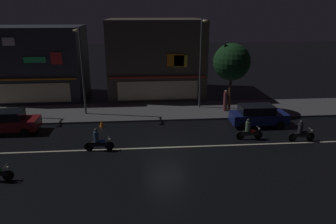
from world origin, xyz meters
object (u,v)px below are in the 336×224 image
Objects in this scene: parked_car_trailing at (7,122)px; motorcycle_opposite_lane at (301,132)px; pedestrian_on_sidewalk at (225,101)px; motorcycle_lead at (249,131)px; parked_car_near_kerb at (258,115)px; motorcycle_trailing_far at (98,141)px; streetlamp_east at (201,57)px; traffic_cone at (102,123)px; streetlamp_mid at (81,65)px.

parked_car_trailing reaches higher than motorcycle_opposite_lane.
parked_car_trailing is (-17.19, -3.51, -0.14)m from pedestrian_on_sidewalk.
pedestrian_on_sidewalk is at bearing -168.45° from parked_car_trailing.
motorcycle_opposite_lane is at bearing -14.29° from motorcycle_lead.
parked_car_trailing is at bearing 179.61° from parked_car_near_kerb.
parked_car_near_kerb is 12.35m from motorcycle_trailing_far.
motorcycle_opposite_lane is (3.55, -6.86, -0.38)m from pedestrian_on_sidewalk.
pedestrian_on_sidewalk is at bearing -28.58° from streetlamp_east.
traffic_cone is (-8.41, -3.96, -4.43)m from streetlamp_east.
streetlamp_mid is 13.10× the size of traffic_cone.
parked_car_trailing is at bearing 167.07° from motorcycle_lead.
traffic_cone is at bearing -92.55° from motorcycle_trailing_far.
pedestrian_on_sidewalk is 6.24m from motorcycle_lead.
traffic_cone is at bearing 158.20° from motorcycle_lead.
streetlamp_east reaches higher than pedestrian_on_sidewalk.
parked_car_near_kerb reaches higher than motorcycle_opposite_lane.
streetlamp_mid is at bearing 120.93° from traffic_cone.
parked_car_trailing is 21.00m from motorcycle_opposite_lane.
pedestrian_on_sidewalk is at bearing 0.19° from streetlamp_mid.
parked_car_near_kerb is (1.64, -3.64, -0.14)m from pedestrian_on_sidewalk.
motorcycle_lead is at bearing -17.81° from traffic_cone.
parked_car_trailing is 7.95m from motorcycle_trailing_far.
parked_car_trailing is 2.26× the size of motorcycle_opposite_lane.
motorcycle_trailing_far is at bearing -179.20° from motorcycle_opposite_lane.
motorcycle_opposite_lane is at bearing -28.27° from pedestrian_on_sidewalk.
parked_car_near_kerb reaches higher than traffic_cone.
parked_car_trailing is at bearing -134.07° from pedestrian_on_sidewalk.
motorcycle_lead is at bearing -54.98° from pedestrian_on_sidewalk.
motorcycle_opposite_lane is (1.91, -3.22, -0.24)m from parked_car_near_kerb.
traffic_cone is (-10.47, -2.84, -0.74)m from pedestrian_on_sidewalk.
parked_car_trailing reaches higher than motorcycle_trailing_far.
streetlamp_east is 1.82× the size of parked_car_trailing.
parked_car_near_kerb is 1.00× the size of parked_car_trailing.
pedestrian_on_sidewalk is 0.43× the size of parked_car_trailing.
motorcycle_lead and motorcycle_opposite_lane have the same top height.
pedestrian_on_sidewalk is at bearing 116.51° from motorcycle_opposite_lane.
parked_car_near_kerb is 2.26× the size of motorcycle_trailing_far.
pedestrian_on_sidewalk is 3.99m from parked_car_near_kerb.
parked_car_near_kerb is at bearing -52.18° from streetlamp_east.
parked_car_near_kerb is (3.70, -4.76, -3.84)m from streetlamp_east.
parked_car_near_kerb is at bearing -31.42° from pedestrian_on_sidewalk.
streetlamp_mid reaches higher than parked_car_trailing.
streetlamp_mid is at bearing 165.36° from parked_car_near_kerb.
parked_car_trailing is at bearing -162.96° from streetlamp_east.
motorcycle_lead is (-1.57, -2.59, -0.24)m from parked_car_near_kerb.
pedestrian_on_sidewalk is 10.87m from traffic_cone.
parked_car_near_kerb is 2.26× the size of motorcycle_lead.
streetlamp_east is 8.67m from motorcycle_lead.
parked_car_trailing reaches higher than traffic_cone.
streetlamp_mid is 5.25m from traffic_cone.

